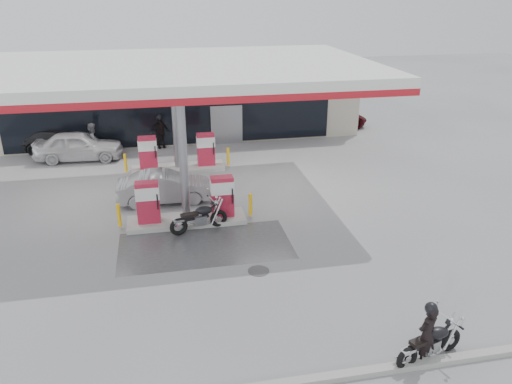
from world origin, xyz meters
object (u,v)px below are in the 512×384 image
at_px(biker_walking, 160,132).
at_px(parked_motorcycle, 200,218).
at_px(attendant, 94,141).
at_px(pump_island_far, 178,156).
at_px(parked_car_right, 331,118).
at_px(parked_car_left, 62,141).
at_px(pump_island_near, 186,206).
at_px(main_motorcycle, 431,343).
at_px(biker_main, 427,334).
at_px(hatchback_silver, 165,187).
at_px(sedan_white, 79,146).

bearing_deg(biker_walking, parked_motorcycle, -98.29).
bearing_deg(attendant, pump_island_far, -120.68).
height_order(parked_motorcycle, parked_car_right, parked_car_right).
bearing_deg(attendant, parked_car_left, 59.37).
relative_size(pump_island_far, biker_walking, 2.88).
bearing_deg(biker_walking, parked_car_left, 163.14).
bearing_deg(pump_island_far, parked_car_left, 146.30).
distance_m(pump_island_near, main_motorcycle, 10.26).
bearing_deg(parked_motorcycle, biker_main, -75.04).
height_order(biker_main, hatchback_silver, biker_main).
height_order(sedan_white, biker_walking, biker_walking).
bearing_deg(pump_island_near, attendant, 115.49).
height_order(hatchback_silver, biker_walking, biker_walking).
height_order(main_motorcycle, parked_motorcycle, parked_motorcycle).
bearing_deg(main_motorcycle, sedan_white, 104.48).
height_order(parked_motorcycle, biker_walking, biker_walking).
distance_m(biker_main, hatchback_silver, 12.48).
distance_m(attendant, parked_car_left, 2.18).
distance_m(pump_island_near, parked_car_right, 15.62).
bearing_deg(biker_walking, parked_car_right, -3.11).
distance_m(pump_island_far, attendant, 5.05).
height_order(pump_island_far, main_motorcycle, pump_island_far).
relative_size(pump_island_near, sedan_white, 1.16).
bearing_deg(attendant, main_motorcycle, -148.62).
distance_m(main_motorcycle, hatchback_silver, 12.52).
distance_m(main_motorcycle, sedan_white, 20.17).
relative_size(pump_island_near, parked_motorcycle, 2.32).
bearing_deg(hatchback_silver, biker_walking, 1.10).
bearing_deg(biker_walking, attendant, -178.51).
height_order(biker_main, attendant, attendant).
xyz_separation_m(pump_island_near, hatchback_silver, (-0.71, 2.20, -0.06)).
bearing_deg(biker_main, biker_walking, -94.63).
distance_m(parked_motorcycle, biker_walking, 10.66).
xyz_separation_m(hatchback_silver, parked_car_right, (10.71, 9.80, -0.01)).
bearing_deg(sedan_white, parked_car_right, -73.38).
height_order(main_motorcycle, parked_car_right, parked_car_right).
xyz_separation_m(main_motorcycle, parked_motorcycle, (-4.85, 8.00, 0.05)).
relative_size(main_motorcycle, biker_walking, 1.12).
bearing_deg(parked_motorcycle, pump_island_far, 78.60).
distance_m(pump_island_near, biker_main, 10.21).
bearing_deg(pump_island_far, main_motorcycle, -70.31).
xyz_separation_m(biker_main, parked_motorcycle, (-4.66, 8.06, -0.29)).
bearing_deg(parked_motorcycle, attendant, 100.71).
xyz_separation_m(pump_island_far, parked_car_right, (10.00, 6.00, -0.07)).
xyz_separation_m(main_motorcycle, attendant, (-9.49, 17.58, 0.47)).
bearing_deg(parked_car_left, biker_walking, -71.90).
height_order(biker_main, biker_walking, biker_walking).
xyz_separation_m(parked_car_left, parked_car_right, (16.00, 2.00, -0.01)).
bearing_deg(biker_walking, pump_island_near, -100.32).
xyz_separation_m(pump_island_near, sedan_white, (-4.95, 8.59, 0.05)).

